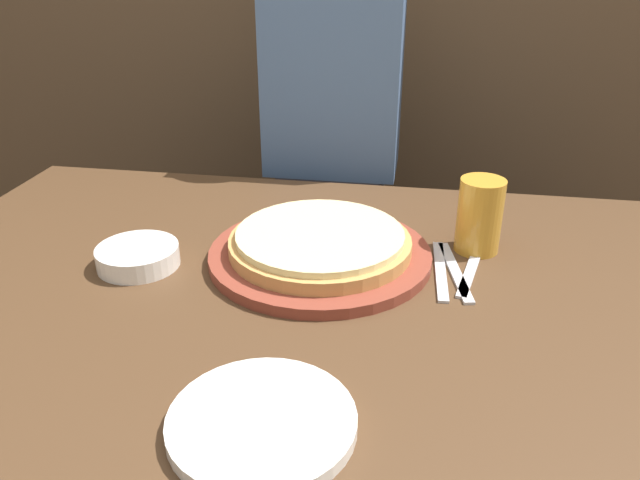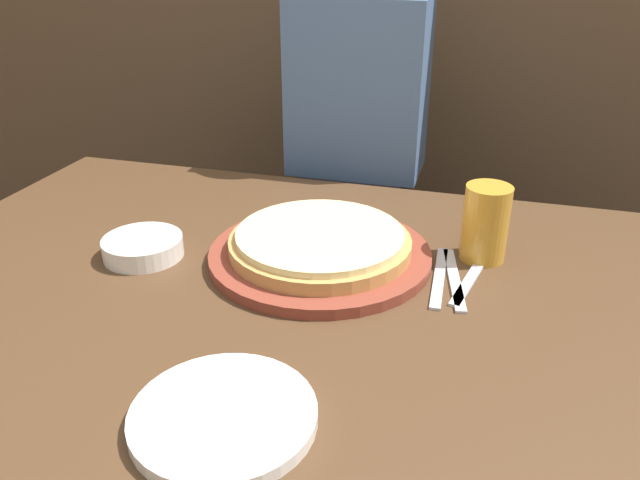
{
  "view_description": "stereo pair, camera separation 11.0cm",
  "coord_description": "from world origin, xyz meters",
  "px_view_note": "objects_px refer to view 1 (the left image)",
  "views": [
    {
      "loc": [
        0.15,
        -0.86,
        1.25
      ],
      "look_at": [
        -0.01,
        0.11,
        0.77
      ],
      "focal_mm": 35.0,
      "sensor_mm": 36.0,
      "label": 1
    },
    {
      "loc": [
        0.26,
        -0.84,
        1.25
      ],
      "look_at": [
        -0.01,
        0.11,
        0.77
      ],
      "focal_mm": 35.0,
      "sensor_mm": 36.0,
      "label": 2
    }
  ],
  "objects_px": {
    "beer_glass": "(480,213)",
    "diner_person": "(333,183)",
    "dinner_plate": "(262,422)",
    "pizza_on_board": "(320,248)",
    "fork": "(440,270)",
    "side_bowl": "(138,256)",
    "dinner_knife": "(455,271)",
    "spoon": "(470,272)"
  },
  "relations": [
    {
      "from": "beer_glass",
      "to": "side_bowl",
      "type": "bearing_deg",
      "value": -164.69
    },
    {
      "from": "dinner_plate",
      "to": "side_bowl",
      "type": "relative_size",
      "value": 1.57
    },
    {
      "from": "beer_glass",
      "to": "spoon",
      "type": "height_order",
      "value": "beer_glass"
    },
    {
      "from": "side_bowl",
      "to": "pizza_on_board",
      "type": "bearing_deg",
      "value": 13.11
    },
    {
      "from": "dinner_plate",
      "to": "dinner_knife",
      "type": "bearing_deg",
      "value": 60.89
    },
    {
      "from": "beer_glass",
      "to": "spoon",
      "type": "xyz_separation_m",
      "value": [
        -0.01,
        -0.1,
        -0.07
      ]
    },
    {
      "from": "pizza_on_board",
      "to": "fork",
      "type": "bearing_deg",
      "value": -1.89
    },
    {
      "from": "side_bowl",
      "to": "spoon",
      "type": "height_order",
      "value": "side_bowl"
    },
    {
      "from": "beer_glass",
      "to": "dinner_plate",
      "type": "relative_size",
      "value": 0.61
    },
    {
      "from": "fork",
      "to": "dinner_knife",
      "type": "distance_m",
      "value": 0.02
    },
    {
      "from": "pizza_on_board",
      "to": "dinner_knife",
      "type": "relative_size",
      "value": 1.88
    },
    {
      "from": "spoon",
      "to": "diner_person",
      "type": "bearing_deg",
      "value": 120.04
    },
    {
      "from": "dinner_plate",
      "to": "spoon",
      "type": "bearing_deg",
      "value": 58.36
    },
    {
      "from": "pizza_on_board",
      "to": "fork",
      "type": "relative_size",
      "value": 1.87
    },
    {
      "from": "pizza_on_board",
      "to": "spoon",
      "type": "relative_size",
      "value": 2.21
    },
    {
      "from": "dinner_plate",
      "to": "pizza_on_board",
      "type": "bearing_deg",
      "value": 90.37
    },
    {
      "from": "dinner_plate",
      "to": "side_bowl",
      "type": "distance_m",
      "value": 0.48
    },
    {
      "from": "beer_glass",
      "to": "dinner_knife",
      "type": "xyz_separation_m",
      "value": [
        -0.04,
        -0.1,
        -0.07
      ]
    },
    {
      "from": "dinner_knife",
      "to": "spoon",
      "type": "height_order",
      "value": "same"
    },
    {
      "from": "fork",
      "to": "diner_person",
      "type": "height_order",
      "value": "diner_person"
    },
    {
      "from": "beer_glass",
      "to": "fork",
      "type": "height_order",
      "value": "beer_glass"
    },
    {
      "from": "pizza_on_board",
      "to": "side_bowl",
      "type": "xyz_separation_m",
      "value": [
        -0.31,
        -0.07,
        -0.01
      ]
    },
    {
      "from": "dinner_knife",
      "to": "spoon",
      "type": "distance_m",
      "value": 0.03
    },
    {
      "from": "beer_glass",
      "to": "diner_person",
      "type": "xyz_separation_m",
      "value": [
        -0.34,
        0.46,
        -0.14
      ]
    },
    {
      "from": "dinner_plate",
      "to": "fork",
      "type": "height_order",
      "value": "dinner_plate"
    },
    {
      "from": "beer_glass",
      "to": "diner_person",
      "type": "relative_size",
      "value": 0.1
    },
    {
      "from": "beer_glass",
      "to": "pizza_on_board",
      "type": "bearing_deg",
      "value": -162.27
    },
    {
      "from": "dinner_plate",
      "to": "spoon",
      "type": "distance_m",
      "value": 0.5
    },
    {
      "from": "diner_person",
      "to": "fork",
      "type": "bearing_deg",
      "value": -63.98
    },
    {
      "from": "side_bowl",
      "to": "fork",
      "type": "xyz_separation_m",
      "value": [
        0.52,
        0.07,
        -0.02
      ]
    },
    {
      "from": "beer_glass",
      "to": "diner_person",
      "type": "height_order",
      "value": "diner_person"
    },
    {
      "from": "beer_glass",
      "to": "spoon",
      "type": "bearing_deg",
      "value": -98.74
    },
    {
      "from": "dinner_knife",
      "to": "diner_person",
      "type": "height_order",
      "value": "diner_person"
    },
    {
      "from": "diner_person",
      "to": "spoon",
      "type": "bearing_deg",
      "value": -59.96
    },
    {
      "from": "side_bowl",
      "to": "diner_person",
      "type": "bearing_deg",
      "value": 67.8
    },
    {
      "from": "fork",
      "to": "beer_glass",
      "type": "bearing_deg",
      "value": 55.94
    },
    {
      "from": "side_bowl",
      "to": "dinner_knife",
      "type": "distance_m",
      "value": 0.55
    },
    {
      "from": "beer_glass",
      "to": "fork",
      "type": "relative_size",
      "value": 0.65
    },
    {
      "from": "dinner_plate",
      "to": "spoon",
      "type": "xyz_separation_m",
      "value": [
        0.26,
        0.42,
        -0.01
      ]
    },
    {
      "from": "dinner_plate",
      "to": "beer_glass",
      "type": "bearing_deg",
      "value": 62.05
    },
    {
      "from": "pizza_on_board",
      "to": "diner_person",
      "type": "distance_m",
      "value": 0.56
    },
    {
      "from": "dinner_plate",
      "to": "diner_person",
      "type": "distance_m",
      "value": 0.98
    }
  ]
}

